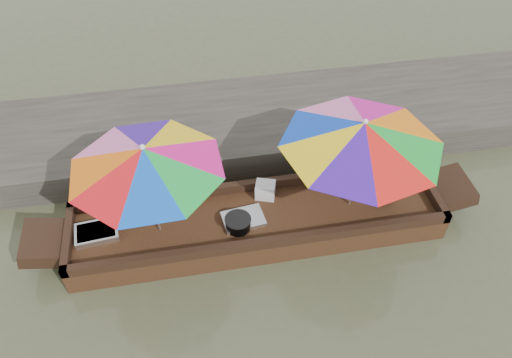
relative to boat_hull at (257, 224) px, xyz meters
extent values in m
plane|color=#444A32|center=(0.00, 0.00, -0.17)|extent=(80.00, 80.00, 0.00)
cube|color=#2D2B26|center=(0.00, 2.20, 0.08)|extent=(22.00, 2.20, 0.50)
cube|color=black|center=(0.00, 0.00, 0.00)|extent=(5.30, 1.20, 0.35)
cylinder|color=black|center=(-1.83, 0.33, 0.26)|extent=(0.33, 0.33, 0.17)
cube|color=silver|center=(-2.23, 0.06, 0.22)|extent=(0.61, 0.45, 0.09)
cube|color=silver|center=(-0.21, -0.04, 0.21)|extent=(0.62, 0.47, 0.06)
cylinder|color=black|center=(-0.30, -0.16, 0.26)|extent=(0.35, 0.35, 0.16)
cube|color=silver|center=(0.19, 0.37, 0.30)|extent=(0.33, 0.30, 0.26)
imported|color=#2C2623|center=(1.87, 0.03, 0.75)|extent=(0.67, 0.59, 1.15)
camera|label=1|loc=(-0.84, -4.58, 5.56)|focal=35.00mm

